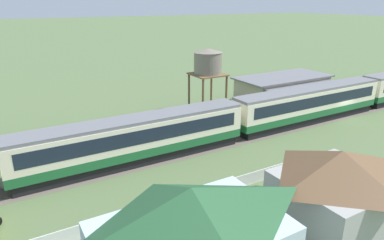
{
  "coord_description": "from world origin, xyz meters",
  "views": [
    {
      "loc": [
        -36.99,
        -25.79,
        13.99
      ],
      "look_at": [
        -20.07,
        3.47,
        2.17
      ],
      "focal_mm": 32.0,
      "sensor_mm": 36.0,
      "label": 1
    }
  ],
  "objects": [
    {
      "name": "water_tower",
      "position": [
        -13.61,
        10.64,
        6.54
      ],
      "size": [
        4.02,
        4.02,
        8.38
      ],
      "color": "brown",
      "rests_on": "ground_plane"
    },
    {
      "name": "cottage_dark_green_roof_2",
      "position": [
        -29.88,
        -13.43,
        2.9
      ],
      "size": [
        10.33,
        6.54,
        5.6
      ],
      "color": "silver",
      "rests_on": "ground_plane"
    },
    {
      "name": "ground_plane",
      "position": [
        0.0,
        0.0,
        0.0
      ],
      "size": [
        600.0,
        600.0,
        0.0
      ],
      "primitive_type": "plane",
      "color": "#566B42"
    },
    {
      "name": "cottage_brown_roof_2",
      "position": [
        -18.64,
        -13.37,
        2.55
      ],
      "size": [
        7.76,
        6.92,
        4.92
      ],
      "color": "#9E9E99",
      "rests_on": "ground_plane"
    },
    {
      "name": "station_building",
      "position": [
        -1.21,
        9.66,
        1.87
      ],
      "size": [
        14.15,
        7.92,
        3.69
      ],
      "color": "#BCB293",
      "rests_on": "ground_plane"
    },
    {
      "name": "passenger_train",
      "position": [
        -15.78,
        1.3,
        2.36
      ],
      "size": [
        88.58,
        2.91,
        4.26
      ],
      "color": "#1E6033",
      "rests_on": "ground_plane"
    },
    {
      "name": "railway_track",
      "position": [
        -10.56,
        1.3,
        0.01
      ],
      "size": [
        145.5,
        3.6,
        0.04
      ],
      "color": "#665B51",
      "rests_on": "ground_plane"
    }
  ]
}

